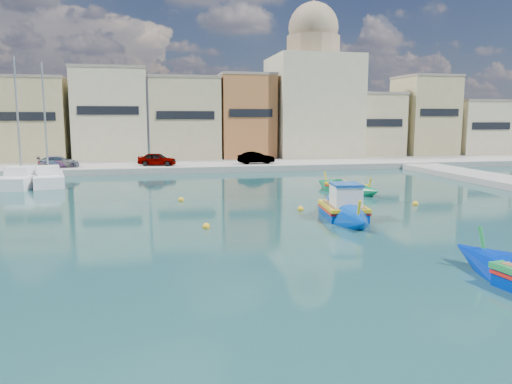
{
  "coord_description": "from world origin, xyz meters",
  "views": [
    {
      "loc": [
        -9.44,
        -19.5,
        5.3
      ],
      "look_at": [
        -4.13,
        6.0,
        1.4
      ],
      "focal_mm": 35.0,
      "sensor_mm": 36.0,
      "label": 1
    }
  ],
  "objects_px": {
    "luzzu_blue_cabin": "(343,211)",
    "yacht_midnorth": "(28,179)",
    "luzzu_green": "(346,189)",
    "church_block": "(312,92)",
    "yacht_north": "(49,178)"
  },
  "relations": [
    {
      "from": "yacht_north",
      "to": "luzzu_green",
      "type": "bearing_deg",
      "value": -23.52
    },
    {
      "from": "church_block",
      "to": "yacht_midnorth",
      "type": "xyz_separation_m",
      "value": [
        -29.26,
        -17.1,
        -7.99
      ]
    },
    {
      "from": "luzzu_blue_cabin",
      "to": "luzzu_green",
      "type": "height_order",
      "value": "luzzu_blue_cabin"
    },
    {
      "from": "luzzu_green",
      "to": "luzzu_blue_cabin",
      "type": "bearing_deg",
      "value": -112.82
    },
    {
      "from": "luzzu_green",
      "to": "yacht_midnorth",
      "type": "distance_m",
      "value": 25.07
    },
    {
      "from": "church_block",
      "to": "yacht_north",
      "type": "relative_size",
      "value": 1.85
    },
    {
      "from": "church_block",
      "to": "luzzu_blue_cabin",
      "type": "bearing_deg",
      "value": -105.31
    },
    {
      "from": "church_block",
      "to": "yacht_north",
      "type": "xyz_separation_m",
      "value": [
        -27.81,
        -16.49,
        -8.0
      ]
    },
    {
      "from": "church_block",
      "to": "yacht_north",
      "type": "bearing_deg",
      "value": -149.34
    },
    {
      "from": "luzzu_blue_cabin",
      "to": "yacht_midnorth",
      "type": "relative_size",
      "value": 0.79
    },
    {
      "from": "luzzu_blue_cabin",
      "to": "yacht_north",
      "type": "height_order",
      "value": "yacht_north"
    },
    {
      "from": "yacht_midnorth",
      "to": "luzzu_green",
      "type": "bearing_deg",
      "value": -20.9
    },
    {
      "from": "luzzu_blue_cabin",
      "to": "luzzu_green",
      "type": "bearing_deg",
      "value": 67.18
    },
    {
      "from": "church_block",
      "to": "luzzu_blue_cabin",
      "type": "relative_size",
      "value": 2.28
    },
    {
      "from": "luzzu_green",
      "to": "yacht_midnorth",
      "type": "bearing_deg",
      "value": 159.1
    }
  ]
}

